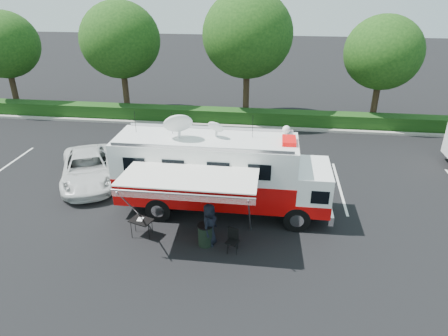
# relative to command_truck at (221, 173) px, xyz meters

# --- Properties ---
(ground_plane) EXTENTS (120.00, 120.00, 0.00)m
(ground_plane) POSITION_rel_command_truck_xyz_m (0.08, 0.00, -1.88)
(ground_plane) COLOR black
(ground_plane) RESTS_ON ground
(back_border) EXTENTS (60.00, 6.14, 8.87)m
(back_border) POSITION_rel_command_truck_xyz_m (1.22, 12.90, 3.12)
(back_border) COLOR #9E998E
(back_border) RESTS_ON ground_plane
(stall_lines) EXTENTS (24.12, 5.50, 0.01)m
(stall_lines) POSITION_rel_command_truck_xyz_m (-0.42, 3.00, -1.88)
(stall_lines) COLOR silver
(stall_lines) RESTS_ON ground_plane
(command_truck) EXTENTS (9.17, 2.52, 4.40)m
(command_truck) POSITION_rel_command_truck_xyz_m (0.00, 0.00, 0.00)
(command_truck) COLOR black
(command_truck) RESTS_ON ground_plane
(awning) EXTENTS (5.00, 2.59, 3.02)m
(awning) POSITION_rel_command_truck_xyz_m (-0.82, -2.62, 0.95)
(awning) COLOR silver
(awning) RESTS_ON ground_plane
(white_suv) EXTENTS (4.45, 5.91, 1.49)m
(white_suv) POSITION_rel_command_truck_xyz_m (-7.03, 1.95, -1.88)
(white_suv) COLOR silver
(white_suv) RESTS_ON ground_plane
(person) EXTENTS (0.73, 0.96, 1.75)m
(person) POSITION_rel_command_truck_xyz_m (-0.12, -2.43, -1.88)
(person) COLOR black
(person) RESTS_ON ground_plane
(folding_table) EXTENTS (1.02, 0.86, 0.74)m
(folding_table) POSITION_rel_command_truck_xyz_m (-2.90, -2.26, -1.20)
(folding_table) COLOR black
(folding_table) RESTS_ON ground_plane
(folding_chair) EXTENTS (0.56, 0.60, 0.93)m
(folding_chair) POSITION_rel_command_truck_xyz_m (0.83, -2.74, -1.34)
(folding_chair) COLOR black
(folding_chair) RESTS_ON ground_plane
(trash_bin) EXTENTS (0.60, 0.60, 0.90)m
(trash_bin) POSITION_rel_command_truck_xyz_m (-0.26, -2.54, -1.43)
(trash_bin) COLOR black
(trash_bin) RESTS_ON ground_plane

